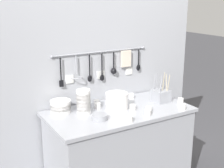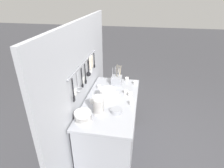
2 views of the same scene
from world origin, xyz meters
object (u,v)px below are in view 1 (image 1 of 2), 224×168
(bowl_stack_tall_left, at_px, (61,106))
(cup_by_caddy, at_px, (133,107))
(cup_edge_far, at_px, (183,107))
(cup_mid_row, at_px, (181,101))
(cup_front_right, at_px, (97,103))
(plate_stack, at_px, (116,101))
(cup_back_right, at_px, (130,119))
(cup_back_left, at_px, (131,96))
(bowl_stack_nested_right, at_px, (84,102))
(steel_mixing_bowl, at_px, (100,117))
(cutlery_caddy, at_px, (161,95))
(cup_edge_near, at_px, (148,113))
(cup_front_left, at_px, (149,109))
(cup_beside_plates, at_px, (98,105))

(bowl_stack_tall_left, height_order, cup_by_caddy, bowl_stack_tall_left)
(cup_edge_far, xyz_separation_m, cup_by_caddy, (-0.37, 0.21, 0.00))
(cup_edge_far, distance_m, cup_mid_row, 0.16)
(bowl_stack_tall_left, height_order, cup_front_right, bowl_stack_tall_left)
(plate_stack, relative_size, cup_back_right, 3.69)
(cup_back_left, distance_m, cup_by_caddy, 0.31)
(plate_stack, bearing_deg, cup_front_right, 121.07)
(bowl_stack_nested_right, relative_size, bowl_stack_tall_left, 1.21)
(steel_mixing_bowl, distance_m, cup_edge_far, 0.73)
(cup_back_right, bearing_deg, cup_by_caddy, 50.63)
(bowl_stack_tall_left, xyz_separation_m, cup_by_caddy, (0.54, -0.26, -0.03))
(bowl_stack_nested_right, xyz_separation_m, cup_back_left, (0.55, 0.12, -0.08))
(steel_mixing_bowl, xyz_separation_m, cup_front_right, (0.13, 0.31, 0.00))
(cutlery_caddy, height_order, cup_back_left, cutlery_caddy)
(cup_back_left, distance_m, cup_edge_near, 0.44)
(cup_back_right, relative_size, cup_mid_row, 1.00)
(cup_by_caddy, height_order, cup_mid_row, same)
(cup_front_right, distance_m, cup_edge_near, 0.49)
(bowl_stack_nested_right, bearing_deg, cup_front_left, -26.51)
(cup_by_caddy, bearing_deg, cup_front_left, -48.88)
(cup_mid_row, bearing_deg, cup_front_left, -175.84)
(bowl_stack_nested_right, height_order, cup_by_caddy, bowl_stack_nested_right)
(plate_stack, xyz_separation_m, cup_by_caddy, (0.10, -0.09, -0.05))
(bowl_stack_tall_left, relative_size, cup_edge_near, 3.29)
(bowl_stack_tall_left, distance_m, cup_edge_far, 1.02)
(bowl_stack_nested_right, height_order, cup_edge_near, bowl_stack_nested_right)
(cup_back_right, bearing_deg, cup_edge_near, 10.64)
(steel_mixing_bowl, distance_m, cup_edge_near, 0.39)
(cup_edge_far, xyz_separation_m, cup_mid_row, (0.09, 0.13, 0.00))
(bowl_stack_nested_right, bearing_deg, cup_mid_row, -13.91)
(bowl_stack_tall_left, distance_m, cup_beside_plates, 0.32)
(plate_stack, relative_size, cup_edge_far, 3.69)
(cup_beside_plates, xyz_separation_m, cup_mid_row, (0.70, -0.27, 0.00))
(cup_edge_far, bearing_deg, cup_mid_row, 54.25)
(steel_mixing_bowl, relative_size, cup_edge_far, 2.34)
(cup_edge_near, distance_m, cup_mid_row, 0.44)
(steel_mixing_bowl, bearing_deg, plate_stack, 30.38)
(cup_back_right, bearing_deg, bowl_stack_tall_left, 129.64)
(cup_beside_plates, bearing_deg, cutlery_caddy, -12.82)
(cup_back_right, relative_size, cup_back_left, 1.00)
(cup_by_caddy, bearing_deg, cup_back_right, -129.37)
(cup_by_caddy, height_order, cup_beside_plates, same)
(cutlery_caddy, xyz_separation_m, cup_back_right, (-0.51, -0.26, -0.03))
(bowl_stack_nested_right, relative_size, cup_back_left, 3.96)
(cutlery_caddy, relative_size, cup_back_right, 5.28)
(cup_edge_far, height_order, cup_edge_near, same)
(cup_beside_plates, relative_size, cup_mid_row, 1.00)
(cup_front_right, relative_size, cup_by_caddy, 1.00)
(bowl_stack_tall_left, xyz_separation_m, steel_mixing_bowl, (0.20, -0.30, -0.03))
(steel_mixing_bowl, height_order, cup_mid_row, cup_mid_row)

